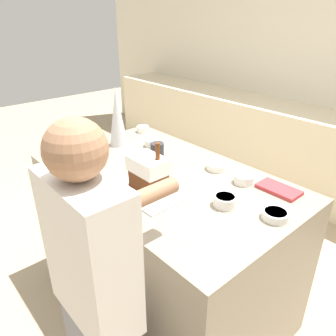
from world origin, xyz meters
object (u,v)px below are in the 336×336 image
at_px(candy_bowl_near_tray_left, 225,200).
at_px(mug, 157,150).
at_px(candy_bowl_center_rear, 217,166).
at_px(candy_bowl_beside_tree, 152,143).
at_px(person, 97,302).
at_px(gingerbread_house, 148,173).
at_px(candy_bowl_front_corner, 244,179).
at_px(baking_tray, 149,190).
at_px(decorative_tree, 117,116).
at_px(candy_bowl_far_left, 275,215).
at_px(cookbook, 279,189).
at_px(candy_bowl_near_tray_right, 143,129).

height_order(candy_bowl_near_tray_left, mug, mug).
bearing_deg(candy_bowl_center_rear, candy_bowl_beside_tree, -173.46).
bearing_deg(person, candy_bowl_center_rear, 104.99).
xyz_separation_m(gingerbread_house, candy_bowl_front_corner, (0.28, 0.45, -0.08)).
xyz_separation_m(candy_bowl_front_corner, person, (0.05, -0.98, -0.18)).
bearing_deg(mug, candy_bowl_near_tray_left, -11.14).
bearing_deg(candy_bowl_beside_tree, baking_tray, -40.31).
bearing_deg(candy_bowl_beside_tree, decorative_tree, -139.59).
bearing_deg(candy_bowl_center_rear, baking_tray, -98.08).
distance_m(gingerbread_house, person, 0.68).
height_order(candy_bowl_beside_tree, mug, mug).
distance_m(candy_bowl_beside_tree, person, 1.26).
bearing_deg(mug, gingerbread_house, -45.30).
height_order(gingerbread_house, candy_bowl_center_rear, gingerbread_house).
bearing_deg(baking_tray, candy_bowl_front_corner, 57.97).
bearing_deg(candy_bowl_front_corner, candy_bowl_near_tray_left, -72.65).
xyz_separation_m(candy_bowl_far_left, cookbook, (-0.13, 0.24, -0.01)).
xyz_separation_m(candy_bowl_far_left, candy_bowl_near_tray_left, (-0.23, -0.09, 0.01)).
xyz_separation_m(gingerbread_house, cookbook, (0.46, 0.52, -0.10)).
bearing_deg(baking_tray, candy_bowl_near_tray_right, 144.54).
xyz_separation_m(decorative_tree, candy_bowl_front_corner, (0.95, 0.20, -0.18)).
bearing_deg(decorative_tree, candy_bowl_beside_tree, 40.41).
relative_size(candy_bowl_near_tray_left, candy_bowl_center_rear, 0.90).
bearing_deg(candy_bowl_far_left, baking_tray, -154.92).
distance_m(baking_tray, decorative_tree, 0.74).
bearing_deg(cookbook, person, -96.81).
distance_m(candy_bowl_near_tray_right, cookbook, 1.23).
xyz_separation_m(candy_bowl_near_tray_right, person, (1.11, -1.08, -0.18)).
distance_m(baking_tray, candy_bowl_near_tray_left, 0.41).
height_order(candy_bowl_beside_tree, cookbook, candy_bowl_beside_tree).
relative_size(candy_bowl_front_corner, mug, 1.14).
height_order(candy_bowl_front_corner, candy_bowl_center_rear, candy_bowl_front_corner).
height_order(decorative_tree, candy_bowl_beside_tree, decorative_tree).
bearing_deg(decorative_tree, gingerbread_house, -20.84).
height_order(candy_bowl_near_tray_left, candy_bowl_center_rear, candy_bowl_near_tray_left).
height_order(candy_bowl_near_tray_right, person, person).
relative_size(candy_bowl_far_left, candy_bowl_center_rear, 0.97).
xyz_separation_m(candy_bowl_front_corner, candy_bowl_far_left, (0.31, -0.17, -0.01)).
relative_size(candy_bowl_front_corner, candy_bowl_center_rear, 0.84).
relative_size(candy_bowl_far_left, candy_bowl_near_tray_right, 1.32).
xyz_separation_m(candy_bowl_front_corner, candy_bowl_near_tray_left, (0.08, -0.26, 0.00)).
xyz_separation_m(gingerbread_house, candy_bowl_near_tray_right, (-0.77, 0.55, -0.08)).
bearing_deg(gingerbread_house, mug, 134.70).
distance_m(decorative_tree, mug, 0.39).
xyz_separation_m(decorative_tree, candy_bowl_center_rear, (0.73, 0.22, -0.19)).
xyz_separation_m(gingerbread_house, candy_bowl_center_rear, (0.07, 0.47, -0.09)).
relative_size(candy_bowl_beside_tree, cookbook, 0.45).
bearing_deg(mug, candy_bowl_far_left, -3.01).
distance_m(candy_bowl_center_rear, mug, 0.42).
bearing_deg(candy_bowl_far_left, candy_bowl_near_tray_left, -159.12).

